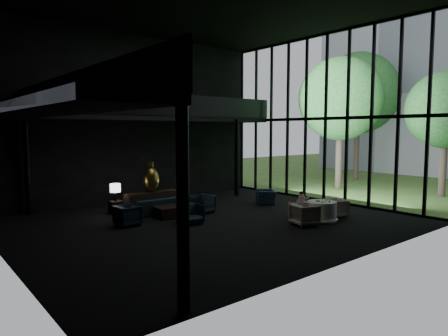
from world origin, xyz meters
TOP-DOWN VIEW (x-y plane):
  - floor at (0.00, 0.00)m, footprint 14.00×12.00m
  - ceiling at (0.00, 0.00)m, footprint 14.00×12.00m
  - wall_back at (0.00, 6.00)m, footprint 14.00×0.04m
  - wall_front at (0.00, -6.00)m, footprint 14.00×0.04m
  - curtain_wall at (6.95, 0.00)m, footprint 0.20×12.00m
  - mezzanine_left at (-6.00, 0.00)m, footprint 2.00×12.00m
  - mezzanine_back at (1.00, 5.00)m, footprint 12.00×2.00m
  - railing_left at (-5.00, 0.00)m, footprint 0.06×12.00m
  - railing_back at (1.00, 4.00)m, footprint 12.00×0.06m
  - column_sw at (-5.00, -5.70)m, footprint 0.24×0.24m
  - column_nw at (-5.00, 5.70)m, footprint 0.24×0.24m
  - column_ne at (4.80, 4.00)m, footprint 0.24×0.24m
  - tree_near at (11.00, 2.00)m, footprint 4.80×4.80m
  - tree_mid at (13.00, -3.00)m, footprint 4.00×4.00m
  - tree_far at (16.00, 4.00)m, footprint 5.60×5.60m
  - console at (-0.56, 3.47)m, footprint 2.41×0.55m
  - bronze_urn at (-0.56, 3.53)m, footprint 0.69×0.69m
  - side_table_left at (-2.16, 3.64)m, footprint 0.48×0.48m
  - table_lamp_left at (-2.16, 3.64)m, footprint 0.43×0.43m
  - side_table_right at (1.04, 3.71)m, footprint 0.53×0.53m
  - table_lamp_right at (1.04, 3.48)m, footprint 0.37×0.37m
  - sofa at (-1.00, 2.49)m, footprint 2.58×0.79m
  - lounge_armchair_west at (-2.71, 1.38)m, footprint 0.84×0.89m
  - lounge_armchair_east at (0.73, 1.49)m, footprint 0.96×1.00m
  - lounge_armchair_south at (-0.81, 0.16)m, footprint 0.85×0.81m
  - window_armchair at (4.24, 1.25)m, footprint 1.04×1.11m
  - coffee_table at (-0.88, 1.63)m, footprint 1.08×1.08m
  - dining_table at (3.30, -2.62)m, footprint 1.24×1.24m
  - dining_chair_north at (3.21, -1.64)m, footprint 0.71×0.68m
  - dining_chair_east at (4.36, -2.50)m, footprint 0.97×0.99m
  - dining_chair_west at (2.26, -2.65)m, footprint 1.09×1.13m
  - child at (3.32, -1.63)m, footprint 0.26×0.26m
  - plate_a at (3.21, -2.71)m, footprint 0.29×0.29m
  - plate_b at (3.57, -2.36)m, footprint 0.26×0.26m
  - saucer at (3.47, -2.79)m, footprint 0.16×0.16m
  - coffee_cup at (3.49, -2.68)m, footprint 0.11×0.11m
  - cereal_bowl at (3.18, -2.52)m, footprint 0.17×0.17m
  - cream_pot at (3.40, -2.89)m, footprint 0.08×0.08m

SIDE VIEW (x-z plane):
  - floor at x=0.00m, z-range -0.01..0.01m
  - coffee_table at x=-0.88m, z-range 0.00..0.45m
  - side_table_left at x=-2.16m, z-range 0.00..0.52m
  - side_table_right at x=1.04m, z-range 0.00..0.58m
  - dining_chair_north at x=3.21m, z-range 0.00..0.64m
  - dining_table at x=3.30m, z-range -0.05..0.70m
  - console at x=-0.56m, z-range 0.00..0.77m
  - dining_chair_east at x=4.36m, z-range 0.00..0.79m
  - window_armchair at x=4.24m, z-range 0.00..0.81m
  - lounge_armchair_south at x=-0.81m, z-range 0.00..0.83m
  - lounge_armchair_west at x=-2.71m, z-range 0.00..0.86m
  - lounge_armchair_east at x=0.73m, z-range 0.00..0.89m
  - dining_chair_west at x=2.26m, z-range 0.00..0.95m
  - sofa at x=-1.00m, z-range 0.00..1.01m
  - child at x=3.32m, z-range 0.45..1.01m
  - saucer at x=3.47m, z-range 0.75..0.76m
  - plate_a at x=3.21m, z-range 0.75..0.76m
  - plate_b at x=3.57m, z-range 0.75..0.76m
  - cream_pot at x=3.40m, z-range 0.75..0.83m
  - cereal_bowl at x=3.18m, z-range 0.75..0.84m
  - coffee_cup at x=3.49m, z-range 0.76..0.83m
  - table_lamp_right at x=1.04m, z-range 0.72..1.34m
  - table_lamp_left at x=-2.16m, z-range 0.68..1.39m
  - bronze_urn at x=-0.56m, z-range 0.67..1.97m
  - column_sw at x=-5.00m, z-range 0.00..4.00m
  - column_nw at x=-5.00m, z-range 0.00..4.00m
  - column_ne at x=4.80m, z-range 0.00..4.00m
  - wall_back at x=0.00m, z-range 0.00..8.00m
  - wall_front at x=0.00m, z-range 0.00..8.00m
  - curtain_wall at x=6.95m, z-range 0.00..8.00m
  - mezzanine_left at x=-6.00m, z-range 3.88..4.12m
  - mezzanine_back at x=1.00m, z-range 3.88..4.12m
  - tree_mid at x=13.00m, z-range 1.23..7.73m
  - railing_left at x=-5.00m, z-range 4.10..5.10m
  - railing_back at x=1.00m, z-range 4.10..5.10m
  - tree_near at x=11.00m, z-range 1.41..9.06m
  - tree_far at x=16.00m, z-range 1.59..10.39m
  - ceiling at x=0.00m, z-range 7.99..8.01m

